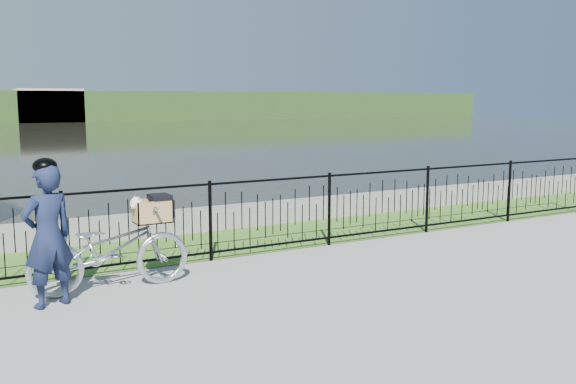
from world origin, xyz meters
TOP-DOWN VIEW (x-y plane):
  - ground at (0.00, 0.00)m, footprint 120.00×120.00m
  - grass_strip at (0.00, 2.60)m, footprint 60.00×2.00m
  - water at (0.00, 33.00)m, footprint 120.00×120.00m
  - quay_wall at (0.00, 3.60)m, footprint 60.00×0.30m
  - fence at (0.00, 1.60)m, footprint 14.00×0.06m
  - far_building_right at (6.00, 58.50)m, footprint 6.00×3.00m
  - bicycle_rig at (-2.58, 0.87)m, footprint 1.92×0.67m
  - cyclist at (-3.33, 0.60)m, footprint 0.67×0.54m

SIDE VIEW (x-z plane):
  - ground at x=0.00m, z-range 0.00..0.00m
  - water at x=0.00m, z-range 0.00..0.00m
  - grass_strip at x=0.00m, z-range 0.00..0.01m
  - quay_wall at x=0.00m, z-range 0.00..0.40m
  - bicycle_rig at x=-2.58m, z-range -0.05..1.08m
  - fence at x=0.00m, z-range 0.00..1.15m
  - cyclist at x=-3.33m, z-range -0.01..1.65m
  - far_building_right at x=6.00m, z-range 0.00..3.20m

